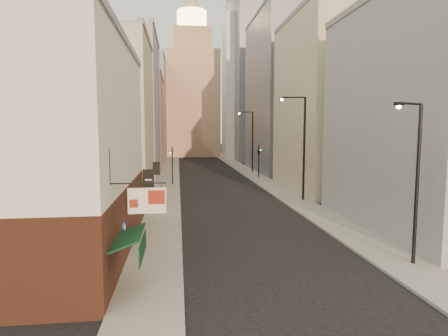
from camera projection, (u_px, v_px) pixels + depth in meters
ground at (319, 320)px, 14.04m from camera, size 360.00×360.00×0.00m
sidewalk_left at (171, 169)px, 67.55m from camera, size 3.00×140.00×0.15m
sidewalk_right at (242, 168)px, 69.13m from camera, size 3.00×140.00×0.15m
near_building_left at (74, 150)px, 20.98m from camera, size 8.30×23.04×12.30m
left_bldg_beige at (109, 121)px, 37.44m from camera, size 8.00×12.00×16.00m
left_bldg_grey at (129, 110)px, 53.04m from camera, size 8.00×16.00×20.00m
left_bldg_tan at (141, 123)px, 70.96m from camera, size 8.00×18.00×17.00m
left_bldg_wingrid at (149, 110)px, 90.35m from camera, size 8.00×20.00×24.00m
right_bldg_grey at (421, 118)px, 26.54m from camera, size 8.00×16.00×16.00m
right_bldg_beige at (324, 106)px, 44.11m from camera, size 8.00×16.00×20.00m
right_bldg_wingrid at (279, 95)px, 63.56m from camera, size 8.00×20.00×26.00m
highrise at (273, 53)px, 90.65m from camera, size 21.00×23.00×51.20m
clock_tower at (192, 92)px, 102.97m from camera, size 14.00×14.00×44.90m
white_tower at (240, 82)px, 90.39m from camera, size 8.00×8.00×41.50m
streetlamp_near at (415, 175)px, 19.09m from camera, size 2.07×1.07×8.47m
streetlamp_mid at (302, 142)px, 37.06m from camera, size 2.72×0.52×10.39m
streetlamp_far at (251, 138)px, 62.30m from camera, size 2.60×0.92×10.16m
traffic_light_left at (172, 158)px, 47.71m from camera, size 0.54×0.43×5.00m
traffic_light_right at (259, 153)px, 55.06m from camera, size 0.61×0.55×5.00m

